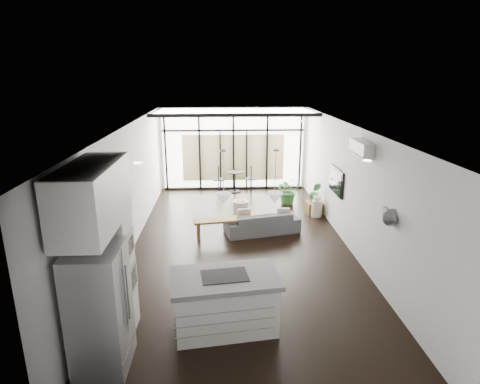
{
  "coord_description": "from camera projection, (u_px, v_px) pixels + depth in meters",
  "views": [
    {
      "loc": [
        -0.43,
        -8.6,
        3.91
      ],
      "look_at": [
        0.0,
        0.3,
        1.25
      ],
      "focal_mm": 30.0,
      "sensor_mm": 36.0,
      "label": 1
    }
  ],
  "objects": [
    {
      "name": "floor",
      "position": [
        241.0,
        247.0,
        9.37
      ],
      "size": [
        5.0,
        10.0,
        0.0
      ],
      "primitive_type": "cube",
      "color": "black",
      "rests_on": "ground"
    },
    {
      "name": "ceiling",
      "position": [
        241.0,
        127.0,
        8.57
      ],
      "size": [
        5.0,
        10.0,
        0.0
      ],
      "primitive_type": "cube",
      "color": "white",
      "rests_on": "ground"
    },
    {
      "name": "wall_left",
      "position": [
        128.0,
        191.0,
        8.85
      ],
      "size": [
        0.02,
        10.0,
        2.8
      ],
      "primitive_type": "cube",
      "color": "silver",
      "rests_on": "ground"
    },
    {
      "name": "wall_right",
      "position": [
        351.0,
        188.0,
        9.08
      ],
      "size": [
        0.02,
        10.0,
        2.8
      ],
      "primitive_type": "cube",
      "color": "silver",
      "rests_on": "ground"
    },
    {
      "name": "wall_back",
      "position": [
        233.0,
        149.0,
        13.75
      ],
      "size": [
        5.0,
        0.02,
        2.8
      ],
      "primitive_type": "cube",
      "color": "silver",
      "rests_on": "ground"
    },
    {
      "name": "wall_front",
      "position": [
        265.0,
        323.0,
        4.18
      ],
      "size": [
        5.0,
        0.02,
        2.8
      ],
      "primitive_type": "cube",
      "color": "silver",
      "rests_on": "ground"
    },
    {
      "name": "glazing",
      "position": [
        233.0,
        149.0,
        13.64
      ],
      "size": [
        5.0,
        0.2,
        2.8
      ],
      "primitive_type": "cube",
      "color": "black",
      "rests_on": "ground"
    },
    {
      "name": "skylight",
      "position": [
        234.0,
        111.0,
        12.4
      ],
      "size": [
        4.7,
        1.9,
        0.06
      ],
      "primitive_type": "cube",
      "color": "white",
      "rests_on": "ceiling"
    },
    {
      "name": "neighbour_building",
      "position": [
        233.0,
        158.0,
        13.79
      ],
      "size": [
        3.5,
        0.02,
        1.6
      ],
      "primitive_type": "cube",
      "color": "beige",
      "rests_on": "ground"
    },
    {
      "name": "island",
      "position": [
        225.0,
        302.0,
        6.28
      ],
      "size": [
        1.78,
        1.2,
        0.91
      ],
      "primitive_type": "cube",
      "rotation": [
        0.0,
        0.0,
        0.14
      ],
      "color": "silver",
      "rests_on": "floor"
    },
    {
      "name": "cooktop",
      "position": [
        225.0,
        276.0,
        6.15
      ],
      "size": [
        0.77,
        0.56,
        0.01
      ],
      "primitive_type": "cube",
      "rotation": [
        0.0,
        0.0,
        0.14
      ],
      "color": "black",
      "rests_on": "island"
    },
    {
      "name": "fridge",
      "position": [
        100.0,
        310.0,
        5.33
      ],
      "size": [
        0.68,
        0.85,
        1.76
      ],
      "primitive_type": "cube",
      "color": "#939297",
      "rests_on": "floor"
    },
    {
      "name": "appliance_column",
      "position": [
        110.0,
        263.0,
        6.01
      ],
      "size": [
        0.6,
        0.63,
        2.34
      ],
      "primitive_type": "cube",
      "color": "silver",
      "rests_on": "floor"
    },
    {
      "name": "upper_cabinets",
      "position": [
        93.0,
        197.0,
        5.25
      ],
      "size": [
        0.62,
        1.75,
        0.86
      ],
      "primitive_type": "cube",
      "color": "silver",
      "rests_on": "wall_left"
    },
    {
      "name": "pendant_left",
      "position": [
        224.0,
        199.0,
        6.23
      ],
      "size": [
        0.26,
        0.26,
        0.18
      ],
      "primitive_type": "cone",
      "color": "white",
      "rests_on": "ceiling"
    },
    {
      "name": "pendant_right",
      "position": [
        275.0,
        198.0,
        6.27
      ],
      "size": [
        0.26,
        0.26,
        0.18
      ],
      "primitive_type": "cone",
      "color": "white",
      "rests_on": "ceiling"
    },
    {
      "name": "sofa",
      "position": [
        262.0,
        219.0,
        10.12
      ],
      "size": [
        1.93,
        0.94,
        0.73
      ],
      "primitive_type": "imported",
      "rotation": [
        0.0,
        0.0,
        3.36
      ],
      "color": "#494A4C",
      "rests_on": "floor"
    },
    {
      "name": "console_bench",
      "position": [
        225.0,
        228.0,
        9.83
      ],
      "size": [
        1.58,
        0.61,
        0.49
      ],
      "primitive_type": "cube",
      "rotation": [
        0.0,
        0.0,
        0.15
      ],
      "color": "brown",
      "rests_on": "floor"
    },
    {
      "name": "pouf",
      "position": [
        241.0,
        207.0,
        11.58
      ],
      "size": [
        0.47,
        0.47,
        0.36
      ],
      "primitive_type": "cylinder",
      "rotation": [
        0.0,
        0.0,
        -0.04
      ],
      "color": "beige",
      "rests_on": "floor"
    },
    {
      "name": "crate",
      "position": [
        314.0,
        208.0,
        11.58
      ],
      "size": [
        0.46,
        0.46,
        0.33
      ],
      "primitive_type": "cube",
      "rotation": [
        0.0,
        0.0,
        0.05
      ],
      "color": "brown",
      "rests_on": "floor"
    },
    {
      "name": "plant_tall",
      "position": [
        288.0,
        193.0,
        12.37
      ],
      "size": [
        0.96,
        1.02,
        0.67
      ],
      "primitive_type": "imported",
      "rotation": [
        0.0,
        0.0,
        0.25
      ],
      "color": "#306B31",
      "rests_on": "floor"
    },
    {
      "name": "plant_crate",
      "position": [
        315.0,
        198.0,
        11.49
      ],
      "size": [
        0.45,
        0.65,
        0.26
      ],
      "primitive_type": "imported",
      "rotation": [
        0.0,
        0.0,
        -0.22
      ],
      "color": "#306B31",
      "rests_on": "crate"
    },
    {
      "name": "milk_can",
      "position": [
        317.0,
        206.0,
        11.28
      ],
      "size": [
        0.33,
        0.33,
        0.59
      ],
      "primitive_type": "cylinder",
      "rotation": [
        0.0,
        0.0,
        0.13
      ],
      "color": "beige",
      "rests_on": "floor"
    },
    {
      "name": "bistro_set",
      "position": [
        235.0,
        183.0,
        13.61
      ],
      "size": [
        1.36,
        0.57,
        0.65
      ],
      "primitive_type": "cube",
      "rotation": [
        0.0,
        0.0,
        0.02
      ],
      "color": "black",
      "rests_on": "floor"
    },
    {
      "name": "tv",
      "position": [
        336.0,
        181.0,
        10.07
      ],
      "size": [
        0.05,
        1.1,
        0.65
      ],
      "primitive_type": "cube",
      "color": "black",
      "rests_on": "wall_right"
    },
    {
      "name": "ac_unit",
      "position": [
        361.0,
        149.0,
        8.01
      ],
      "size": [
        0.22,
        0.9,
        0.3
      ],
      "primitive_type": "cube",
      "color": "silver",
      "rests_on": "wall_right"
    },
    {
      "name": "framed_art",
      "position": [
        123.0,
        191.0,
        8.33
      ],
      "size": [
        0.04,
        0.7,
        0.9
      ],
      "primitive_type": "cube",
      "color": "black",
      "rests_on": "wall_left"
    }
  ]
}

